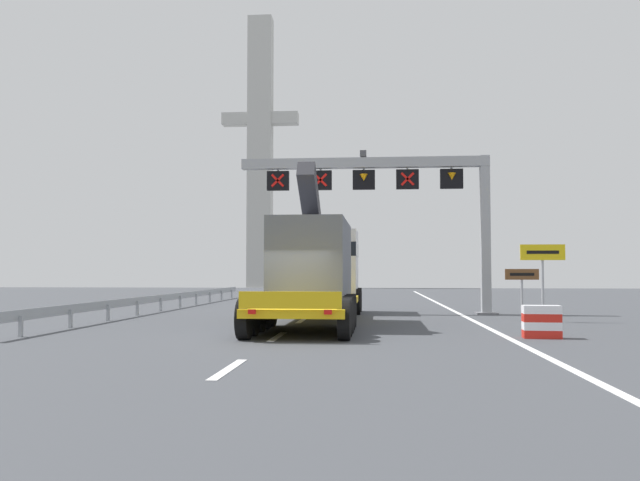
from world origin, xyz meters
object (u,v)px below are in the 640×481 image
(crash_barrier_striped, at_px, (542,322))
(bridge_pylon_distant, at_px, (260,148))
(exit_sign_yellow, at_px, (543,262))
(overhead_lane_gantry, at_px, (396,187))
(heavy_haul_truck_yellow, at_px, (319,268))
(tourist_info_sign_brown, at_px, (522,280))

(crash_barrier_striped, distance_m, bridge_pylon_distant, 61.78)
(exit_sign_yellow, xyz_separation_m, bridge_pylon_distant, (-19.56, 50.92, 14.25))
(overhead_lane_gantry, xyz_separation_m, heavy_haul_truck_yellow, (-3.05, -3.88, -3.57))
(heavy_haul_truck_yellow, height_order, exit_sign_yellow, heavy_haul_truck_yellow)
(heavy_haul_truck_yellow, height_order, tourist_info_sign_brown, heavy_haul_truck_yellow)
(tourist_info_sign_brown, distance_m, bridge_pylon_distant, 53.71)
(tourist_info_sign_brown, height_order, crash_barrier_striped, tourist_info_sign_brown)
(heavy_haul_truck_yellow, distance_m, crash_barrier_striped, 9.33)
(overhead_lane_gantry, height_order, tourist_info_sign_brown, overhead_lane_gantry)
(tourist_info_sign_brown, height_order, bridge_pylon_distant, bridge_pylon_distant)
(crash_barrier_striped, bearing_deg, exit_sign_yellow, 75.47)
(overhead_lane_gantry, relative_size, exit_sign_yellow, 3.94)
(heavy_haul_truck_yellow, bearing_deg, bridge_pylon_distant, 102.63)
(overhead_lane_gantry, height_order, heavy_haul_truck_yellow, overhead_lane_gantry)
(heavy_haul_truck_yellow, distance_m, bridge_pylon_distant, 53.80)
(crash_barrier_striped, bearing_deg, overhead_lane_gantry, 109.52)
(overhead_lane_gantry, bearing_deg, bridge_pylon_distant, 107.12)
(overhead_lane_gantry, relative_size, bridge_pylon_distant, 0.35)
(exit_sign_yellow, relative_size, bridge_pylon_distant, 0.09)
(heavy_haul_truck_yellow, xyz_separation_m, bridge_pylon_distant, (-11.33, 50.57, 14.43))
(exit_sign_yellow, distance_m, bridge_pylon_distant, 56.38)
(overhead_lane_gantry, xyz_separation_m, crash_barrier_striped, (3.62, -10.21, -5.11))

